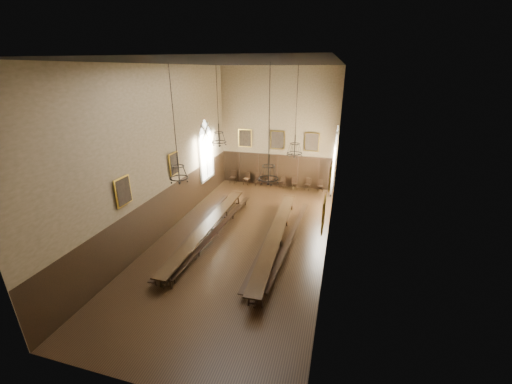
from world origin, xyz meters
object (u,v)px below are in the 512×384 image
at_px(chair_2, 258,182).
at_px(chair_6, 308,186).
at_px(table_left, 209,230).
at_px(chandelier_front_right, 268,171).
at_px(bench_left_inner, 218,231).
at_px(chair_5, 295,186).
at_px(chair_0, 233,179).
at_px(table_right, 276,239).
at_px(bench_right_inner, 268,238).
at_px(chair_3, 269,183).
at_px(chair_4, 282,184).
at_px(chair_7, 320,188).
at_px(chandelier_back_right, 295,148).
at_px(bench_left_outer, 198,230).
at_px(bench_right_outer, 290,240).
at_px(chandelier_front_left, 179,171).
at_px(chandelier_back_left, 219,137).
at_px(chair_1, 247,181).

relative_size(chair_2, chair_6, 1.09).
bearing_deg(table_left, chandelier_front_right, -31.83).
distance_m(bench_left_inner, chair_5, 8.99).
distance_m(bench_left_inner, chair_0, 8.74).
distance_m(table_right, bench_left_inner, 3.37).
bearing_deg(table_left, bench_right_inner, 3.96).
xyz_separation_m(table_right, chair_3, (-2.46, 8.76, -0.13)).
bearing_deg(chair_4, chair_2, -160.88).
relative_size(chair_7, chandelier_back_right, 0.19).
bearing_deg(bench_left_outer, bench_right_outer, 4.33).
distance_m(chair_0, chair_7, 7.05).
bearing_deg(chair_6, table_right, -80.16).
xyz_separation_m(chair_3, chair_6, (3.08, -0.02, 0.00)).
height_order(chair_2, chandelier_front_left, chandelier_front_left).
height_order(table_right, chandelier_front_left, chandelier_front_left).
distance_m(bench_right_outer, chair_5, 8.38).
relative_size(chair_3, chair_6, 0.99).
xyz_separation_m(chair_0, chandelier_back_right, (5.90, -6.40, 4.51)).
height_order(chair_0, chandelier_back_right, chandelier_back_right).
height_order(bench_right_inner, chandelier_back_left, chandelier_back_left).
distance_m(chair_5, chair_7, 1.97).
bearing_deg(chair_7, bench_right_inner, -114.29).
height_order(bench_left_outer, chair_5, chair_5).
xyz_separation_m(chair_1, chair_4, (2.96, -0.00, -0.02)).
bearing_deg(bench_left_outer, chair_6, 59.78).
bearing_deg(bench_right_outer, chair_6, 90.57).
bearing_deg(bench_left_inner, table_left, -150.28).
bearing_deg(chair_4, chair_5, 17.28).
relative_size(chair_3, chandelier_front_left, 0.19).
xyz_separation_m(table_left, bench_right_outer, (4.51, 0.42, -0.13)).
bearing_deg(chair_6, chandelier_back_right, -77.69).
xyz_separation_m(bench_right_outer, chandelier_front_left, (-4.60, -2.90, 4.35)).
distance_m(bench_left_outer, bench_left_inner, 1.15).
height_order(chandelier_back_left, chandelier_back_right, same).
xyz_separation_m(chair_2, chandelier_back_right, (3.77, -6.42, 4.52)).
height_order(table_right, chandelier_back_left, chandelier_back_left).
bearing_deg(table_left, chair_3, 81.29).
distance_m(table_right, chair_7, 8.85).
bearing_deg(chandelier_back_right, chair_6, 88.41).
distance_m(chair_1, chandelier_front_right, 12.92).
relative_size(table_left, chair_4, 11.03).
bearing_deg(bench_left_inner, bench_right_outer, 2.36).
xyz_separation_m(bench_right_inner, chair_0, (-5.02, 8.51, 0.04)).
height_order(table_left, chair_6, chair_6).
distance_m(chair_2, chandelier_back_left, 7.48).
relative_size(chair_2, chair_3, 1.10).
distance_m(chair_0, chair_5, 5.09).
bearing_deg(chair_6, bench_right_inner, -83.16).
bearing_deg(chair_2, chair_6, -7.08).
bearing_deg(chair_1, chair_4, 13.54).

